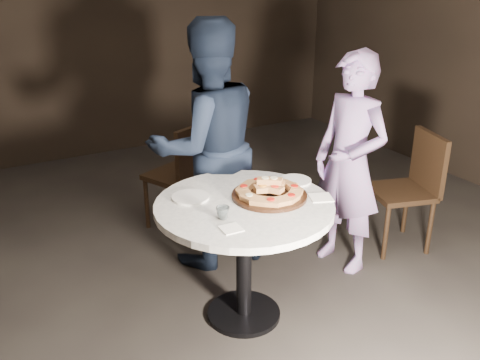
% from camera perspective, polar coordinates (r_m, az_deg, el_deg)
% --- Properties ---
extents(floor, '(7.00, 7.00, 0.00)m').
position_cam_1_polar(floor, '(3.66, 2.02, -13.13)').
color(floor, black).
rests_on(floor, ground).
extents(table, '(1.31, 1.31, 0.80)m').
position_cam_1_polar(table, '(3.22, 0.44, -4.89)').
color(table, black).
rests_on(table, ground).
extents(serving_board, '(0.58, 0.58, 0.02)m').
position_cam_1_polar(serving_board, '(3.23, 3.14, -1.66)').
color(serving_board, black).
rests_on(serving_board, table).
extents(focaccia_pile, '(0.41, 0.40, 0.11)m').
position_cam_1_polar(focaccia_pile, '(3.22, 3.19, -0.96)').
color(focaccia_pile, '#AC7442').
rests_on(focaccia_pile, serving_board).
extents(plate_left, '(0.30, 0.30, 0.01)m').
position_cam_1_polar(plate_left, '(3.23, -5.31, -1.83)').
color(plate_left, white).
rests_on(plate_left, table).
extents(plate_right, '(0.24, 0.24, 0.01)m').
position_cam_1_polar(plate_right, '(3.47, 5.88, -0.05)').
color(plate_right, white).
rests_on(plate_right, table).
extents(water_glass, '(0.10, 0.10, 0.07)m').
position_cam_1_polar(water_glass, '(2.95, -1.84, -3.52)').
color(water_glass, silver).
rests_on(water_glass, table).
extents(napkin_near, '(0.11, 0.11, 0.01)m').
position_cam_1_polar(napkin_near, '(2.86, -0.96, -5.21)').
color(napkin_near, white).
rests_on(napkin_near, table).
extents(napkin_far, '(0.17, 0.17, 0.01)m').
position_cam_1_polar(napkin_far, '(3.25, 8.63, -1.86)').
color(napkin_far, white).
rests_on(napkin_far, table).
extents(chair_far, '(0.58, 0.59, 0.93)m').
position_cam_1_polar(chair_far, '(4.38, -5.87, 1.09)').
color(chair_far, black).
rests_on(chair_far, ground).
extents(chair_right, '(0.55, 0.54, 0.92)m').
position_cam_1_polar(chair_right, '(4.33, 17.88, -0.27)').
color(chair_right, black).
rests_on(chair_right, ground).
extents(diner_navy, '(0.90, 0.72, 1.79)m').
position_cam_1_polar(diner_navy, '(3.81, -3.53, 3.55)').
color(diner_navy, black).
rests_on(diner_navy, ground).
extents(diner_teal, '(0.48, 0.64, 1.59)m').
position_cam_1_polar(diner_teal, '(3.85, 11.63, 1.70)').
color(diner_teal, '#866EA9').
rests_on(diner_teal, ground).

